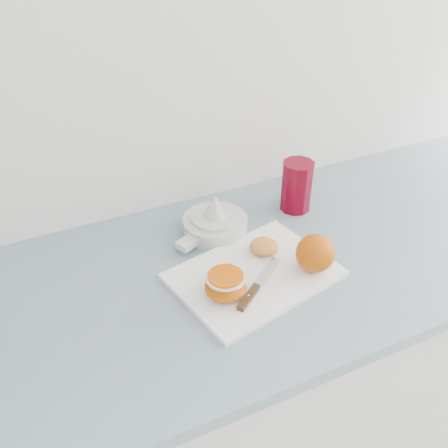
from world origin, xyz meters
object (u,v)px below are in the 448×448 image
counter (264,380)px  cutting_board (254,275)px  red_tumbler (297,188)px  half_orange (226,285)px  citrus_juicer (215,222)px

counter → cutting_board: bearing=-147.5°
cutting_board → red_tumbler: red_tumbler is taller
counter → half_orange: 0.51m
half_orange → citrus_juicer: (0.08, 0.22, -0.01)m
red_tumbler → cutting_board: bearing=-138.9°
red_tumbler → citrus_juicer: bearing=-178.0°
cutting_board → half_orange: (-0.08, -0.04, 0.03)m
citrus_juicer → red_tumbler: 0.23m
half_orange → counter: bearing=27.4°
red_tumbler → half_orange: bearing=-143.3°
counter → cutting_board: size_ratio=7.59×
cutting_board → half_orange: size_ratio=3.95×
half_orange → cutting_board: bearing=22.7°
counter → cutting_board: (-0.07, -0.05, 0.45)m
half_orange → red_tumbler: red_tumbler is taller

